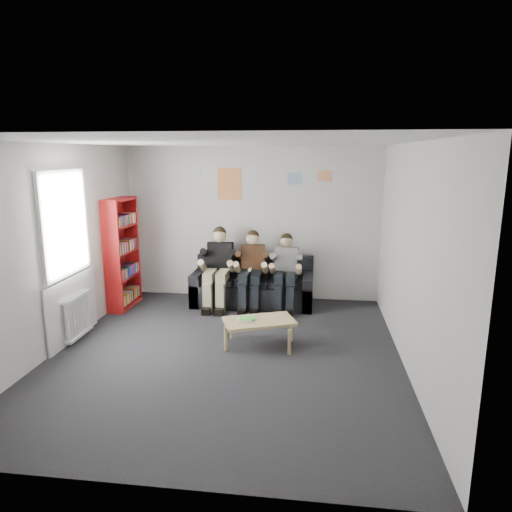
{
  "coord_description": "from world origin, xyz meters",
  "views": [
    {
      "loc": [
        1.1,
        -5.47,
        2.55
      ],
      "look_at": [
        0.23,
        1.3,
        1.03
      ],
      "focal_mm": 32.0,
      "sensor_mm": 36.0,
      "label": 1
    }
  ],
  "objects": [
    {
      "name": "person_middle",
      "position": [
        0.07,
        1.91,
        0.64
      ],
      "size": [
        0.41,
        0.87,
        1.3
      ],
      "rotation": [
        0.0,
        0.0,
        0.14
      ],
      "color": "#472D17",
      "rests_on": "sofa"
    },
    {
      "name": "room_shell",
      "position": [
        0.0,
        0.0,
        1.35
      ],
      "size": [
        5.0,
        5.0,
        5.0
      ],
      "color": "black",
      "rests_on": "ground"
    },
    {
      "name": "coffee_table",
      "position": [
        0.4,
        0.29,
        0.33
      ],
      "size": [
        0.94,
        0.51,
        0.37
      ],
      "rotation": [
        0.0,
        0.0,
        0.38
      ],
      "color": "tan",
      "rests_on": "ground"
    },
    {
      "name": "poster_sign",
      "position": [
        -1.0,
        2.49,
        2.25
      ],
      "size": [
        0.2,
        0.01,
        0.14
      ],
      "primitive_type": "cube",
      "color": "silver",
      "rests_on": "room_shell"
    },
    {
      "name": "person_left",
      "position": [
        -0.51,
        1.91,
        0.66
      ],
      "size": [
        0.43,
        0.92,
        1.35
      ],
      "rotation": [
        0.0,
        0.0,
        0.06
      ],
      "color": "black",
      "rests_on": "sofa"
    },
    {
      "name": "radiator",
      "position": [
        -2.15,
        0.2,
        0.35
      ],
      "size": [
        0.1,
        0.64,
        0.6
      ],
      "color": "white",
      "rests_on": "ground"
    },
    {
      "name": "poster_pink",
      "position": [
        1.25,
        2.49,
        2.2
      ],
      "size": [
        0.22,
        0.01,
        0.18
      ],
      "primitive_type": "cube",
      "color": "#D5427A",
      "rests_on": "room_shell"
    },
    {
      "name": "sofa",
      "position": [
        0.07,
        2.11,
        0.29
      ],
      "size": [
        2.07,
        0.85,
        0.8
      ],
      "color": "black",
      "rests_on": "ground"
    },
    {
      "name": "bookshelf",
      "position": [
        -2.08,
        1.67,
        0.93
      ],
      "size": [
        0.28,
        0.84,
        1.86
      ],
      "rotation": [
        0.0,
        0.0,
        -0.02
      ],
      "color": "maroon",
      "rests_on": "ground"
    },
    {
      "name": "person_right",
      "position": [
        0.65,
        1.91,
        0.63
      ],
      "size": [
        0.39,
        0.83,
        1.26
      ],
      "rotation": [
        0.0,
        0.0,
        -0.09
      ],
      "color": "silver",
      "rests_on": "sofa"
    },
    {
      "name": "poster_blue",
      "position": [
        0.75,
        2.49,
        2.15
      ],
      "size": [
        0.25,
        0.01,
        0.2
      ],
      "primitive_type": "cube",
      "color": "#4094DA",
      "rests_on": "room_shell"
    },
    {
      "name": "poster_large",
      "position": [
        -0.4,
        2.49,
        2.05
      ],
      "size": [
        0.42,
        0.01,
        0.55
      ],
      "primitive_type": "cube",
      "color": "gold",
      "rests_on": "room_shell"
    },
    {
      "name": "game_cases",
      "position": [
        0.22,
        0.26,
        0.39
      ],
      "size": [
        0.23,
        0.19,
        0.03
      ],
      "rotation": [
        0.0,
        0.0,
        0.04
      ],
      "color": "white",
      "rests_on": "coffee_table"
    },
    {
      "name": "window",
      "position": [
        -2.22,
        0.2,
        1.03
      ],
      "size": [
        0.05,
        1.3,
        2.36
      ],
      "color": "white",
      "rests_on": "room_shell"
    }
  ]
}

